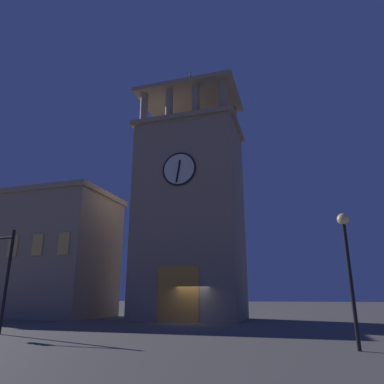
% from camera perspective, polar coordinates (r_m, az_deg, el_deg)
% --- Properties ---
extents(ground_plane, '(200.00, 200.00, 0.00)m').
position_cam_1_polar(ground_plane, '(26.49, 0.12, -20.62)').
color(ground_plane, '#56544F').
extents(clocktower, '(9.23, 6.68, 23.16)m').
position_cam_1_polar(clocktower, '(30.51, -0.30, -3.32)').
color(clocktower, gray).
rests_on(clocktower, ground_plane).
extents(adjacent_wing_building, '(18.05, 7.86, 11.19)m').
position_cam_1_polar(adjacent_wing_building, '(37.81, -26.21, -9.23)').
color(adjacent_wing_building, gray).
rests_on(adjacent_wing_building, ground_plane).
extents(street_lamp, '(0.44, 0.44, 4.88)m').
position_cam_1_polar(street_lamp, '(14.38, 24.05, -8.87)').
color(street_lamp, black).
rests_on(street_lamp, ground_plane).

